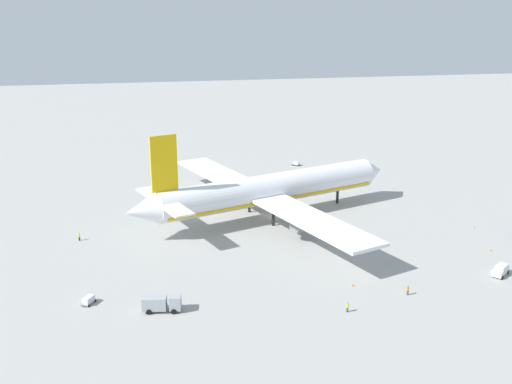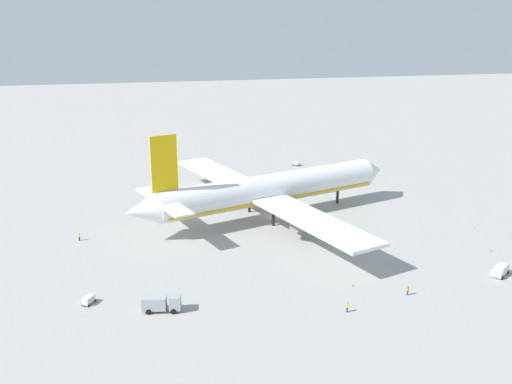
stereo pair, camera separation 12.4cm
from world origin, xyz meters
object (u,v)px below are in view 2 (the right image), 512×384
(airliner, at_px, (267,190))
(traffic_cone_0, at_px, (491,250))
(traffic_cone_2, at_px, (394,187))
(ground_worker_2, at_px, (408,290))
(baggage_cart_2, at_px, (345,172))
(service_truck_1, at_px, (161,303))
(baggage_cart_1, at_px, (88,300))
(traffic_cone_1, at_px, (474,227))
(ground_worker_0, at_px, (347,307))
(baggage_cart_0, at_px, (296,163))
(service_van, at_px, (501,270))
(ground_worker_1, at_px, (79,237))
(traffic_cone_3, at_px, (353,285))

(airliner, distance_m, traffic_cone_0, 51.40)
(airliner, height_order, traffic_cone_2, airliner)
(ground_worker_2, bearing_deg, baggage_cart_2, 76.88)
(service_truck_1, height_order, baggage_cart_2, service_truck_1)
(airliner, relative_size, ground_worker_2, 43.97)
(airliner, xyz_separation_m, baggage_cart_2, (32.93, 33.79, -6.27))
(baggage_cart_1, bearing_deg, traffic_cone_1, 12.30)
(service_truck_1, bearing_deg, ground_worker_2, -4.79)
(baggage_cart_2, relative_size, ground_worker_0, 1.86)
(baggage_cart_0, xyz_separation_m, baggage_cart_1, (-61.52, -83.46, -0.01))
(service_van, height_order, baggage_cart_2, service_van)
(airliner, relative_size, ground_worker_1, 44.63)
(ground_worker_1, relative_size, traffic_cone_1, 3.17)
(service_truck_1, xyz_separation_m, baggage_cart_1, (-12.07, 5.39, -0.80))
(airliner, relative_size, traffic_cone_3, 141.53)
(service_truck_1, bearing_deg, baggage_cart_1, 155.92)
(service_van, xyz_separation_m, baggage_cart_2, (-2.52, 75.33, -0.37))
(airliner, height_order, service_van, airliner)
(ground_worker_0, relative_size, ground_worker_1, 1.00)
(service_truck_1, distance_m, traffic_cone_2, 90.22)
(baggage_cart_1, bearing_deg, traffic_cone_0, 3.84)
(service_van, distance_m, baggage_cart_1, 75.90)
(service_van, relative_size, ground_worker_2, 2.75)
(ground_worker_2, height_order, traffic_cone_0, ground_worker_2)
(traffic_cone_2, bearing_deg, baggage_cart_0, 122.51)
(service_truck_1, xyz_separation_m, ground_worker_2, (42.69, -3.58, -0.63))
(ground_worker_2, bearing_deg, airliner, 107.76)
(baggage_cart_0, bearing_deg, ground_worker_0, -101.43)
(airliner, height_order, ground_worker_0, airliner)
(ground_worker_2, relative_size, traffic_cone_1, 3.22)
(service_truck_1, distance_m, ground_worker_1, 39.12)
(airliner, xyz_separation_m, baggage_cart_1, (-40.26, -36.29, -6.21))
(baggage_cart_0, distance_m, baggage_cart_1, 103.68)
(baggage_cart_2, relative_size, traffic_cone_1, 5.88)
(service_van, distance_m, ground_worker_0, 34.35)
(traffic_cone_2, bearing_deg, traffic_cone_1, -83.28)
(service_van, distance_m, baggage_cart_2, 75.38)
(baggage_cart_2, relative_size, traffic_cone_2, 5.88)
(airliner, relative_size, ground_worker_0, 44.74)
(service_van, relative_size, ground_worker_0, 2.79)
(traffic_cone_1, height_order, traffic_cone_3, same)
(service_van, height_order, traffic_cone_0, service_van)
(baggage_cart_1, height_order, ground_worker_1, ground_worker_1)
(baggage_cart_2, distance_m, ground_worker_1, 86.13)
(traffic_cone_3, bearing_deg, airliner, 99.01)
(traffic_cone_1, bearing_deg, traffic_cone_0, -108.56)
(ground_worker_0, relative_size, traffic_cone_0, 3.16)
(ground_worker_2, xyz_separation_m, traffic_cone_3, (-8.17, 5.34, -0.63))
(service_van, xyz_separation_m, baggage_cart_0, (-14.20, 88.71, -0.30))
(baggage_cart_1, xyz_separation_m, ground_worker_2, (54.76, -8.97, 0.18))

